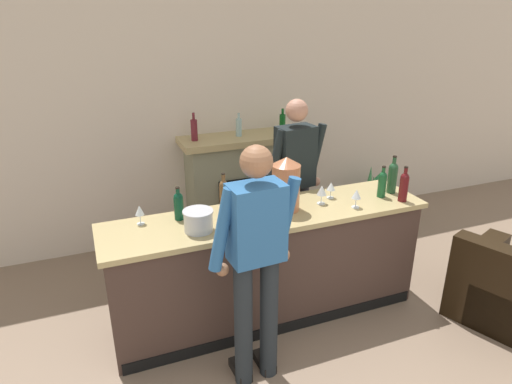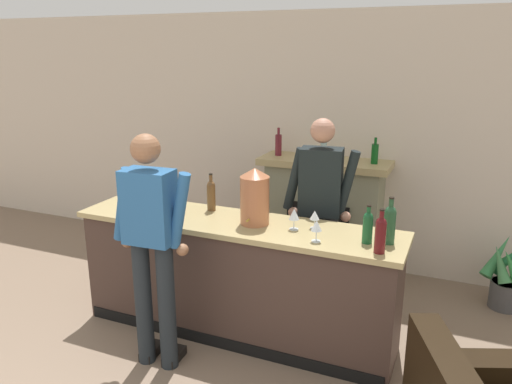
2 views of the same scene
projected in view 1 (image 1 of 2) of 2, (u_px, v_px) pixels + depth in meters
wall_back_panel at (202, 121)px, 5.14m from camera, size 12.00×0.07×2.75m
bar_counter at (268, 266)px, 3.93m from camera, size 2.73×0.64×1.00m
fireplace_stone at (241, 186)px, 5.32m from camera, size 1.37×0.52×1.54m
armchair_black at (511, 292)px, 3.97m from camera, size 1.16×1.14×0.79m
potted_plant_corner at (378, 195)px, 5.91m from camera, size 0.46×0.48×0.69m
person_customer at (256, 260)px, 3.06m from camera, size 0.66×0.32×1.80m
person_bartender at (295, 181)px, 4.44m from camera, size 0.65×0.34×1.80m
copper_dispenser at (286, 184)px, 3.72m from camera, size 0.24×0.27×0.46m
ice_bucket_steel at (198, 221)px, 3.42m from camera, size 0.23×0.23×0.16m
wine_bottle_merlot_tall at (382, 183)px, 4.02m from camera, size 0.07×0.07×0.29m
wine_bottle_chardonnay_pale at (393, 176)px, 4.10m from camera, size 0.08×0.08×0.35m
wine_bottle_cabernet_heavy at (179, 205)px, 3.59m from camera, size 0.08×0.08×0.27m
wine_bottle_rose_blush at (224, 194)px, 3.74m from camera, size 0.07×0.07×0.33m
wine_bottle_burgundy_dark at (404, 186)px, 3.92m from camera, size 0.08×0.08×0.32m
wine_glass_front_right at (331, 187)px, 4.00m from camera, size 0.08×0.08×0.15m
wine_glass_mid_counter at (356, 195)px, 3.80m from camera, size 0.08×0.08×0.16m
wine_glass_front_left at (140, 211)px, 3.51m from camera, size 0.07×0.07×0.16m
wine_glass_by_dispenser at (322, 191)px, 3.87m from camera, size 0.08×0.08×0.17m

